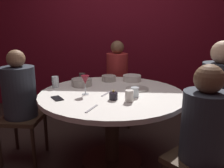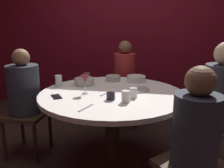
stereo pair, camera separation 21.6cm
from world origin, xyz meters
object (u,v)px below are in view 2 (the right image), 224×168
(cup_by_right_diner, at_px, (87,76))
(cup_center_front, at_px, (59,81))
(cup_near_candle, at_px, (133,93))
(wine_glass, at_px, (85,80))
(candle_holder, at_px, (111,96))
(dinner_plate, at_px, (138,89))
(dining_table, at_px, (112,107))
(seated_diner_front_right, at_px, (196,132))
(seated_diner_right, at_px, (222,96))
(seated_diner_left, at_px, (24,91))
(cell_phone, at_px, (56,97))
(bowl_small_white, at_px, (136,79))
(seated_diner_back, at_px, (125,74))
(cup_by_left_diner, at_px, (126,96))
(bowl_serving_large, at_px, (113,78))
(bowl_salad_center, at_px, (85,81))

(cup_by_right_diner, bearing_deg, cup_center_front, -123.08)
(cup_near_candle, bearing_deg, wine_glass, 174.49)
(candle_holder, bearing_deg, dinner_plate, 57.60)
(dining_table, distance_m, seated_diner_front_right, 0.93)
(seated_diner_right, bearing_deg, candle_holder, 13.08)
(dining_table, xyz_separation_m, seated_diner_left, (-0.91, 0.00, 0.11))
(candle_holder, bearing_deg, cell_phone, -178.30)
(dinner_plate, bearing_deg, seated_diner_left, -174.30)
(seated_diner_front_right, xyz_separation_m, cup_near_candle, (-0.44, 0.52, 0.08))
(dinner_plate, bearing_deg, bowl_small_white, 97.62)
(bowl_small_white, bearing_deg, seated_diner_right, -30.91)
(seated_diner_back, distance_m, cup_center_front, 1.03)
(seated_diner_back, xyz_separation_m, seated_diner_front_right, (0.65, -1.62, -0.02))
(bowl_small_white, distance_m, cup_by_left_diner, 0.73)
(seated_diner_back, distance_m, cup_by_right_diner, 0.64)
(dining_table, distance_m, candle_holder, 0.29)
(cup_by_left_diner, bearing_deg, bowl_serving_large, 107.87)
(seated_diner_right, height_order, bowl_salad_center, seated_diner_right)
(cup_center_front, bearing_deg, cup_near_candle, -17.90)
(dinner_plate, xyz_separation_m, cell_phone, (-0.70, -0.35, -0.00))
(seated_diner_back, xyz_separation_m, cup_by_right_diner, (-0.37, -0.52, 0.07))
(seated_diner_front_right, bearing_deg, cup_by_right_diner, -2.10)
(cup_by_left_diner, relative_size, cup_center_front, 0.82)
(wine_glass, relative_size, cell_phone, 1.26)
(cup_by_left_diner, bearing_deg, seated_diner_right, 17.89)
(dining_table, distance_m, cell_phone, 0.53)
(bowl_salad_center, bearing_deg, seated_diner_back, 65.80)
(wine_glass, bearing_deg, seated_diner_right, 4.03)
(seated_diner_right, relative_size, bowl_salad_center, 5.80)
(seated_diner_right, distance_m, seated_diner_front_right, 0.73)
(cup_near_candle, height_order, cup_by_right_diner, same)
(cup_by_right_diner, bearing_deg, seated_diner_back, 54.36)
(seated_diner_left, relative_size, cup_center_front, 9.68)
(cell_phone, relative_size, bowl_salad_center, 0.66)
(dining_table, relative_size, dinner_plate, 6.01)
(bowl_salad_center, relative_size, cup_by_right_diner, 2.43)
(seated_diner_right, distance_m, wine_glass, 1.22)
(dining_table, bearing_deg, seated_diner_right, 0.00)
(cup_by_right_diner, bearing_deg, dinner_plate, -28.76)
(candle_holder, distance_m, bowl_small_white, 0.71)
(dining_table, relative_size, wine_glass, 7.75)
(dining_table, xyz_separation_m, wine_glass, (-0.24, -0.09, 0.28))
(bowl_salad_center, bearing_deg, wine_glass, -72.54)
(cup_by_left_diner, bearing_deg, wine_glass, 156.07)
(seated_diner_back, bearing_deg, seated_diner_left, -43.03)
(seated_diner_back, bearing_deg, seated_diner_right, 45.10)
(dining_table, bearing_deg, seated_diner_front_right, -45.00)
(cup_by_left_diner, xyz_separation_m, cup_by_right_diner, (-0.53, 0.71, -0.00))
(wine_glass, height_order, cup_center_front, wine_glass)
(bowl_salad_center, bearing_deg, seated_diner_right, -9.77)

